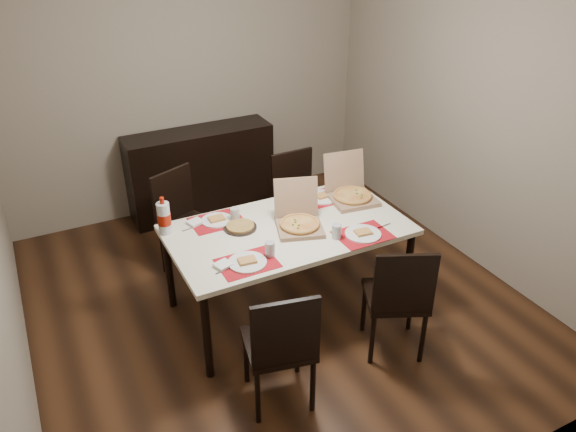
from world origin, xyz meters
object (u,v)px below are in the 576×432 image
at_px(chair_near_left, 281,344).
at_px(pizza_box_center, 299,221).
at_px(chair_far_left, 183,218).
at_px(soda_bottle, 164,218).
at_px(sideboard, 201,171).
at_px(chair_far_right, 298,197).
at_px(dip_bowl, 289,215).
at_px(chair_near_right, 398,296).
at_px(dining_table, 288,235).

bearing_deg(chair_near_left, pizza_box_center, 55.98).
bearing_deg(chair_far_left, soda_bottle, -117.31).
height_order(sideboard, chair_far_right, chair_far_right).
height_order(sideboard, chair_near_left, chair_near_left).
distance_m(sideboard, chair_near_left, 2.83).
xyz_separation_m(pizza_box_center, dip_bowl, (0.01, 0.18, -0.04)).
bearing_deg(chair_near_right, chair_far_left, 119.60).
distance_m(dining_table, dip_bowl, 0.19).
bearing_deg(chair_far_right, chair_near_right, -92.58).
relative_size(pizza_box_center, dip_bowl, 3.77).
bearing_deg(chair_near_right, chair_near_left, -175.91).
xyz_separation_m(chair_near_left, dip_bowl, (0.59, 1.04, 0.25)).
relative_size(chair_near_left, chair_near_right, 1.00).
bearing_deg(chair_near_right, dip_bowl, 110.23).
xyz_separation_m(dining_table, chair_far_left, (-0.55, 0.92, -0.17)).
bearing_deg(pizza_box_center, chair_near_left, -124.02).
height_order(chair_near_left, soda_bottle, soda_bottle).
bearing_deg(sideboard, chair_near_right, -79.69).
bearing_deg(chair_far_right, sideboard, 117.66).
distance_m(dining_table, chair_near_right, 0.95).
height_order(dining_table, chair_near_left, chair_near_left).
relative_size(sideboard, chair_near_right, 1.61).
bearing_deg(sideboard, chair_near_left, -99.18).
xyz_separation_m(sideboard, pizza_box_center, (0.13, -1.93, 0.36)).
height_order(chair_near_left, chair_far_left, same).
relative_size(sideboard, chair_far_right, 1.61).
xyz_separation_m(dining_table, chair_near_right, (0.44, -0.83, -0.17)).
bearing_deg(chair_far_left, pizza_box_center, -56.68).
distance_m(sideboard, soda_bottle, 1.80).
distance_m(chair_near_left, soda_bottle, 1.34).
relative_size(chair_near_right, chair_far_left, 1.00).
xyz_separation_m(chair_far_left, dip_bowl, (0.64, -0.78, 0.25)).
height_order(chair_far_left, soda_bottle, soda_bottle).
distance_m(dining_table, chair_far_right, 0.98).
xyz_separation_m(dining_table, pizza_box_center, (0.08, -0.03, 0.12)).
distance_m(sideboard, pizza_box_center, 1.97).
distance_m(chair_near_left, chair_far_right, 1.99).
height_order(sideboard, pizza_box_center, pizza_box_center).
height_order(dining_table, chair_far_left, chair_far_left).
relative_size(chair_far_right, pizza_box_center, 2.02).
xyz_separation_m(chair_near_left, chair_far_left, (-0.05, 1.82, 0.00)).
bearing_deg(dip_bowl, soda_bottle, 167.84).
xyz_separation_m(chair_far_right, pizza_box_center, (-0.44, -0.84, 0.29)).
distance_m(chair_near_right, soda_bottle, 1.78).
relative_size(chair_near_left, chair_far_left, 1.00).
bearing_deg(chair_near_left, chair_far_left, 91.45).
bearing_deg(soda_bottle, chair_far_right, 18.86).
xyz_separation_m(chair_near_left, pizza_box_center, (0.58, 0.86, 0.29)).
bearing_deg(dining_table, soda_bottle, 157.89).
height_order(chair_near_left, dip_bowl, chair_near_left).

